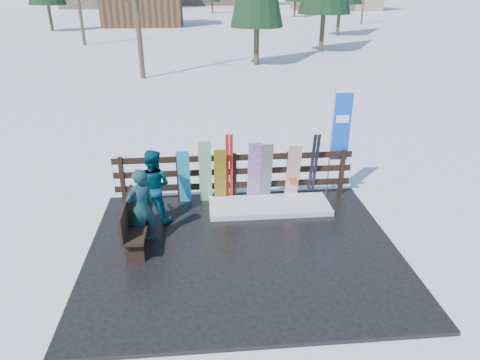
{
  "coord_description": "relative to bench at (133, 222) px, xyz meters",
  "views": [
    {
      "loc": [
        -0.7,
        -7.02,
        4.74
      ],
      "look_at": [
        0.03,
        1.0,
        1.1
      ],
      "focal_mm": 32.0,
      "sensor_mm": 36.0,
      "label": 1
    }
  ],
  "objects": [
    {
      "name": "snowboard_1",
      "position": [
        1.43,
        1.64,
        0.29
      ],
      "size": [
        0.29,
        0.32,
        1.6
      ],
      "primitive_type": "cube",
      "rotation": [
        0.18,
        0.0,
        0.0
      ],
      "color": "white",
      "rests_on": "deck"
    },
    {
      "name": "snowboard_4",
      "position": [
        2.82,
        1.64,
        0.23
      ],
      "size": [
        0.28,
        0.35,
        1.49
      ],
      "primitive_type": "cube",
      "rotation": [
        0.21,
        0.0,
        0.0
      ],
      "color": "black",
      "rests_on": "deck"
    },
    {
      "name": "snowboard_3",
      "position": [
        2.54,
        1.64,
        0.26
      ],
      "size": [
        0.29,
        0.4,
        1.55
      ],
      "primitive_type": "cube",
      "rotation": [
        0.24,
        0.0,
        0.0
      ],
      "color": "silver",
      "rests_on": "deck"
    },
    {
      "name": "person_front",
      "position": [
        0.17,
        0.03,
        0.28
      ],
      "size": [
        0.7,
        0.65,
        1.6
      ],
      "primitive_type": "imported",
      "rotation": [
        0.0,
        0.0,
        3.78
      ],
      "color": "#195046",
      "rests_on": "deck"
    },
    {
      "name": "deck",
      "position": [
        2.11,
        -0.34,
        -0.56
      ],
      "size": [
        6.0,
        5.0,
        0.08
      ],
      "primitive_type": "cube",
      "color": "black",
      "rests_on": "ground"
    },
    {
      "name": "fence",
      "position": [
        2.11,
        1.86,
        0.14
      ],
      "size": [
        5.6,
        0.1,
        1.15
      ],
      "color": "black",
      "rests_on": "deck"
    },
    {
      "name": "ski_pair_b",
      "position": [
        3.96,
        1.71,
        0.31
      ],
      "size": [
        0.17,
        0.29,
        1.66
      ],
      "color": "black",
      "rests_on": "deck"
    },
    {
      "name": "ground",
      "position": [
        2.11,
        -0.34,
        -0.6
      ],
      "size": [
        700.0,
        700.0,
        0.0
      ],
      "primitive_type": "plane",
      "color": "white",
      "rests_on": "ground"
    },
    {
      "name": "ski_pair_a",
      "position": [
        1.98,
        1.71,
        0.33
      ],
      "size": [
        0.17,
        0.19,
        1.7
      ],
      "color": "#B01F15",
      "rests_on": "deck"
    },
    {
      "name": "person_back",
      "position": [
        0.31,
        0.95,
        0.3
      ],
      "size": [
        0.96,
        0.85,
        1.63
      ],
      "primitive_type": "imported",
      "rotation": [
        0.0,
        0.0,
        2.8
      ],
      "color": "#054253",
      "rests_on": "deck"
    },
    {
      "name": "snowboard_2",
      "position": [
        1.76,
        1.64,
        0.18
      ],
      "size": [
        0.27,
        0.26,
        1.38
      ],
      "primitive_type": "cube",
      "rotation": [
        0.17,
        0.0,
        0.0
      ],
      "color": "yellow",
      "rests_on": "deck"
    },
    {
      "name": "rental_flag",
      "position": [
        4.56,
        1.91,
        1.09
      ],
      "size": [
        0.45,
        0.04,
        2.6
      ],
      "color": "silver",
      "rests_on": "deck"
    },
    {
      "name": "snowboard_5",
      "position": [
        3.46,
        1.64,
        0.2
      ],
      "size": [
        0.31,
        0.33,
        1.43
      ],
      "primitive_type": "cube",
      "rotation": [
        0.21,
        0.0,
        0.0
      ],
      "color": "white",
      "rests_on": "deck"
    },
    {
      "name": "snow_patch",
      "position": [
        2.87,
        1.26,
        -0.46
      ],
      "size": [
        2.75,
        1.0,
        0.12
      ],
      "primitive_type": "cube",
      "color": "white",
      "rests_on": "deck"
    },
    {
      "name": "snowboard_0",
      "position": [
        0.94,
        1.64,
        0.18
      ],
      "size": [
        0.27,
        0.37,
        1.4
      ],
      "primitive_type": "cube",
      "rotation": [
        0.24,
        0.0,
        0.0
      ],
      "color": "#2FBBE6",
      "rests_on": "deck"
    },
    {
      "name": "bench",
      "position": [
        0.0,
        0.0,
        0.0
      ],
      "size": [
        0.41,
        1.5,
        0.97
      ],
      "color": "black",
      "rests_on": "deck"
    }
  ]
}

